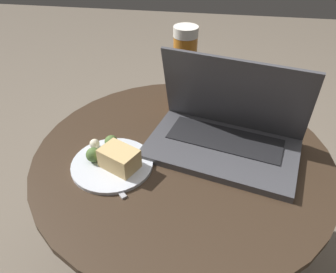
{
  "coord_description": "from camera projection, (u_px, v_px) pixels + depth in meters",
  "views": [
    {
      "loc": [
        0.06,
        -0.64,
        1.07
      ],
      "look_at": [
        -0.03,
        -0.03,
        0.6
      ],
      "focal_mm": 35.0,
      "sensor_mm": 36.0,
      "label": 1
    }
  ],
  "objects": [
    {
      "name": "beer_glass",
      "position": [
        185.0,
        71.0,
        0.93
      ],
      "size": [
        0.07,
        0.07,
        0.26
      ],
      "color": "#C6701E",
      "rests_on": "table"
    },
    {
      "name": "fork",
      "position": [
        105.0,
        174.0,
        0.78
      ],
      "size": [
        0.13,
        0.13,
        0.0
      ],
      "color": "#B2B2B7",
      "rests_on": "table"
    },
    {
      "name": "snack_plate",
      "position": [
        113.0,
        160.0,
        0.79
      ],
      "size": [
        0.2,
        0.2,
        0.06
      ],
      "color": "silver",
      "rests_on": "table"
    },
    {
      "name": "laptop",
      "position": [
        226.0,
        131.0,
        0.84
      ],
      "size": [
        0.42,
        0.31,
        0.23
      ],
      "color": "#47474C",
      "rests_on": "table"
    },
    {
      "name": "table",
      "position": [
        181.0,
        188.0,
        0.92
      ],
      "size": [
        0.76,
        0.76,
        0.53
      ],
      "color": "#515156",
      "rests_on": "ground_plane"
    },
    {
      "name": "ground_plane",
      "position": [
        178.0,
        267.0,
        1.16
      ],
      "size": [
        6.0,
        6.0,
        0.0
      ],
      "primitive_type": "plane",
      "color": "#726656"
    }
  ]
}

